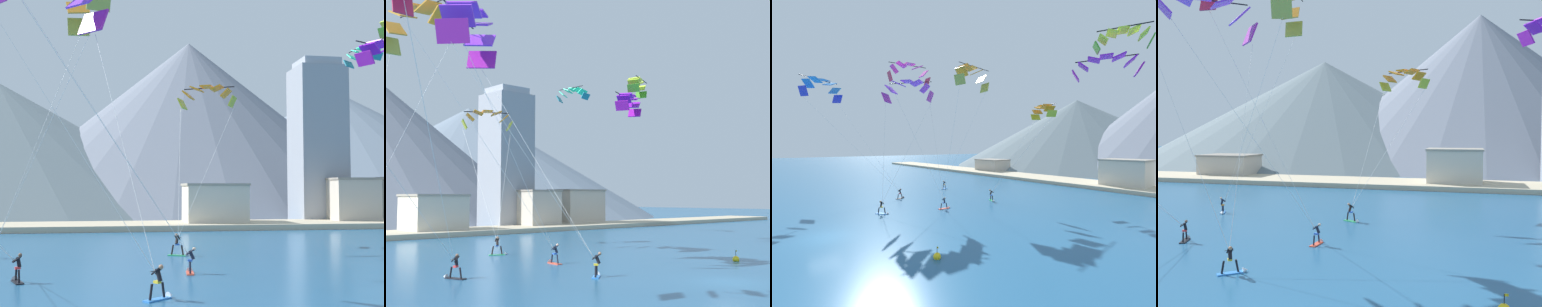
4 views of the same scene
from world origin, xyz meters
TOP-DOWN VIEW (x-y plane):
  - ground_plane at (0.00, 0.00)m, footprint 400.00×400.00m
  - kitesurfer_near_lead at (-1.61, 22.52)m, footprint 1.74×1.11m
  - kitesurfer_near_trail at (-4.51, 7.06)m, footprint 1.60×1.41m
  - kitesurfer_mid_center at (-2.01, 14.43)m, footprint 0.66×1.77m
  - kitesurfer_far_right at (-11.88, 12.79)m, footprint 0.98×1.77m
  - parafoil_kite_near_lead at (1.91, 30.16)m, footprint 6.37×9.28m
  - parafoil_kite_near_trail at (-10.57, 13.43)m, footprint 9.36×9.75m
  - parafoil_kite_far_left at (-9.00, 24.90)m, footprint 8.21×8.35m
  - parafoil_kite_distant_high_outer at (20.99, 37.43)m, footprint 2.59×5.19m
  - parafoil_kite_distant_low_drift at (14.77, 21.29)m, footprint 5.95×3.93m
  - parafoil_kite_distant_mid_solo at (16.20, 21.25)m, footprint 4.78×3.41m
  - race_marker_buoy at (9.94, 5.42)m, footprint 0.56×0.56m
  - shoreline_strip at (0.00, 49.52)m, footprint 180.00×10.00m
  - shore_building_promenade_mid at (6.65, 50.63)m, footprint 8.11×6.40m
  - shore_building_quay_east at (37.10, 53.99)m, footprint 9.07×6.42m
  - shore_building_quay_west at (26.34, 52.72)m, footprint 6.46×6.95m
  - highrise_tower at (23.48, 57.12)m, footprint 7.00×7.00m
  - mountain_peak_central_summit at (50.93, 114.84)m, footprint 105.50×105.50m

SIDE VIEW (x-z plane):
  - ground_plane at x=0.00m, z-range 0.00..0.00m
  - race_marker_buoy at x=9.94m, z-range -0.35..0.67m
  - shoreline_strip at x=0.00m, z-range 0.00..0.70m
  - kitesurfer_far_right at x=-11.88m, z-range -0.38..1.30m
  - kitesurfer_mid_center at x=-2.01m, z-range -0.37..1.29m
  - kitesurfer_near_trail at x=-4.51m, z-range -0.36..1.38m
  - kitesurfer_near_lead at x=-1.61m, z-range -0.34..1.45m
  - shore_building_promenade_mid at x=6.65m, z-range 0.01..5.69m
  - shore_building_quay_west at x=26.34m, z-range 0.01..6.51m
  - shore_building_quay_east at x=37.10m, z-range 0.01..6.70m
  - highrise_tower at x=23.48m, z-range -0.21..23.88m
  - parafoil_kite_near_lead at x=1.91m, z-range 7.13..20.31m
  - mountain_peak_central_summit at x=50.93m, z-range 0.00..30.94m
  - parafoil_kite_distant_low_drift at x=14.77m, z-range 14.87..17.00m
  - parafoil_kite_near_trail at x=-10.57m, z-range 8.48..25.30m
  - parafoil_kite_distant_mid_solo at x=16.20m, z-range 17.08..18.97m
  - parafoil_kite_distant_high_outer at x=20.99m, z-range 19.13..21.06m
  - parafoil_kite_far_left at x=-9.00m, z-range 10.13..30.95m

